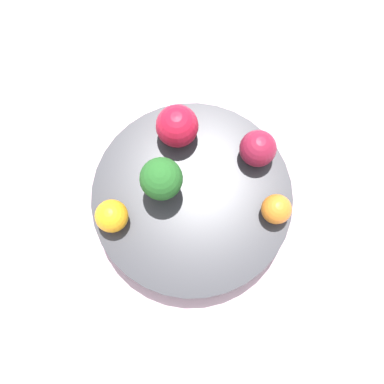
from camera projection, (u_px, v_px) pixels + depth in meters
name	position (u px, v px, depth m)	size (l,w,h in m)	color
ground_plane	(192.00, 205.00, 0.56)	(6.00, 6.00, 0.00)	gray
table_surface	(192.00, 203.00, 0.55)	(1.20, 1.20, 0.02)	silver
bowl	(192.00, 198.00, 0.52)	(0.27, 0.27, 0.04)	#2D2D33
broccoli	(161.00, 179.00, 0.46)	(0.05, 0.05, 0.07)	#8CB76B
apple_red	(258.00, 149.00, 0.49)	(0.05, 0.05, 0.05)	maroon
apple_green	(177.00, 126.00, 0.49)	(0.06, 0.06, 0.06)	#B7142D
orange_front	(112.00, 216.00, 0.47)	(0.04, 0.04, 0.04)	orange
orange_back	(276.00, 209.00, 0.47)	(0.04, 0.04, 0.04)	orange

